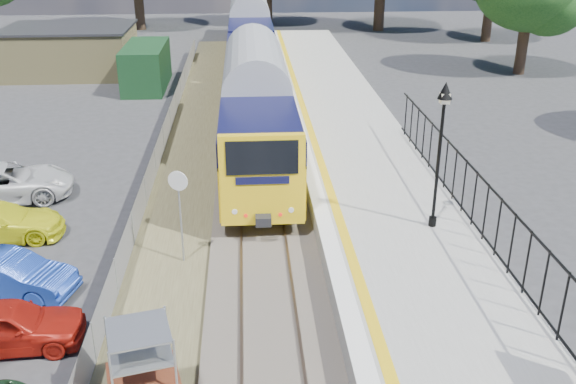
{
  "coord_description": "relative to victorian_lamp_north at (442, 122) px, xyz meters",
  "views": [
    {
      "loc": [
        -0.46,
        -11.73,
        9.92
      ],
      "look_at": [
        0.78,
        6.43,
        2.0
      ],
      "focal_mm": 40.0,
      "sensor_mm": 36.0,
      "label": 1
    }
  ],
  "objects": [
    {
      "name": "ground",
      "position": [
        -5.3,
        -6.0,
        -4.3
      ],
      "size": [
        120.0,
        120.0,
        0.0
      ],
      "primitive_type": "plane",
      "color": "#2D2D30",
      "rests_on": "ground"
    },
    {
      "name": "track_bed",
      "position": [
        -5.77,
        3.67,
        -4.21
      ],
      "size": [
        5.9,
        80.0,
        0.29
      ],
      "color": "#473F38",
      "rests_on": "ground"
    },
    {
      "name": "platform",
      "position": [
        -1.1,
        2.0,
        -3.85
      ],
      "size": [
        5.0,
        70.0,
        0.9
      ],
      "primitive_type": "cube",
      "color": "gray",
      "rests_on": "ground"
    },
    {
      "name": "platform_edge",
      "position": [
        -3.16,
        2.0,
        -3.39
      ],
      "size": [
        0.9,
        70.0,
        0.01
      ],
      "color": "silver",
      "rests_on": "platform"
    },
    {
      "name": "victorian_lamp_north",
      "position": [
        0.0,
        0.0,
        0.0
      ],
      "size": [
        0.44,
        0.44,
        4.6
      ],
      "color": "black",
      "rests_on": "platform"
    },
    {
      "name": "palisade_fence",
      "position": [
        1.25,
        -3.76,
        -2.46
      ],
      "size": [
        0.12,
        26.0,
        2.0
      ],
      "color": "black",
      "rests_on": "platform"
    },
    {
      "name": "wire_fence",
      "position": [
        -9.5,
        6.0,
        -3.7
      ],
      "size": [
        0.06,
        52.0,
        1.2
      ],
      "color": "#999EA3",
      "rests_on": "ground"
    },
    {
      "name": "outbuilding",
      "position": [
        -16.21,
        25.21,
        -2.78
      ],
      "size": [
        10.8,
        10.1,
        3.12
      ],
      "color": "#9F915A",
      "rests_on": "ground"
    },
    {
      "name": "train",
      "position": [
        -5.3,
        21.23,
        -1.96
      ],
      "size": [
        2.82,
        40.83,
        3.51
      ],
      "color": "gold",
      "rests_on": "ground"
    },
    {
      "name": "brick_plinth",
      "position": [
        -8.03,
        -6.92,
        -3.18
      ],
      "size": [
        1.75,
        1.75,
        2.34
      ],
      "rotation": [
        0.0,
        0.0,
        0.24
      ],
      "color": "brown",
      "rests_on": "ground"
    },
    {
      "name": "speed_sign",
      "position": [
        -7.8,
        -0.23,
        -2.19
      ],
      "size": [
        0.59,
        0.22,
        3.06
      ],
      "rotation": [
        0.0,
        0.0,
        -0.32
      ],
      "color": "#999EA3",
      "rests_on": "ground"
    },
    {
      "name": "car_red",
      "position": [
        -11.77,
        -4.18,
        -3.66
      ],
      "size": [
        3.81,
        1.74,
        1.27
      ],
      "primitive_type": "imported",
      "rotation": [
        0.0,
        0.0,
        1.64
      ],
      "color": "#A4190F",
      "rests_on": "ground"
    },
    {
      "name": "car_blue",
      "position": [
        -12.5,
        -1.7,
        -3.69
      ],
      "size": [
        3.93,
        2.21,
        1.23
      ],
      "primitive_type": "imported",
      "rotation": [
        0.0,
        0.0,
        1.31
      ],
      "color": "#1A399C",
      "rests_on": "ground"
    },
    {
      "name": "car_white",
      "position": [
        -14.87,
        4.99,
        -3.6
      ],
      "size": [
        5.39,
        3.29,
        1.4
      ],
      "primitive_type": "imported",
      "rotation": [
        0.0,
        0.0,
        1.78
      ],
      "color": "silver",
      "rests_on": "ground"
    }
  ]
}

